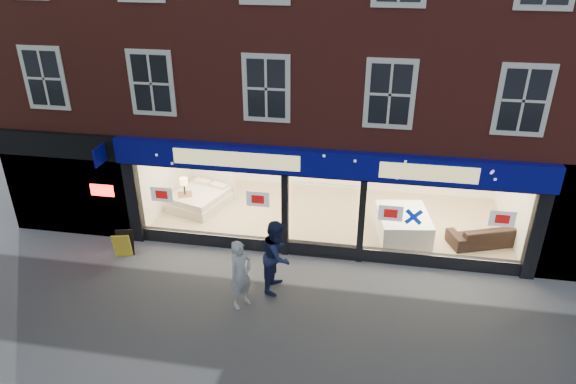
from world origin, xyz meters
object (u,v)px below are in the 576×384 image
(sofa, at_px, (484,234))
(a_board, at_px, (124,244))
(display_bed, at_px, (202,197))
(pedestrian_blue, at_px, (277,255))
(mattress_stack, at_px, (403,225))
(pedestrian_grey, at_px, (241,274))

(sofa, xyz_separation_m, a_board, (-10.12, -2.29, -0.02))
(display_bed, distance_m, pedestrian_blue, 5.10)
(mattress_stack, bearing_deg, pedestrian_grey, -135.67)
(a_board, relative_size, pedestrian_grey, 0.43)
(pedestrian_grey, height_order, pedestrian_blue, pedestrian_blue)
(sofa, bearing_deg, pedestrian_blue, 7.56)
(display_bed, relative_size, pedestrian_grey, 1.26)
(display_bed, distance_m, pedestrian_grey, 5.38)
(mattress_stack, xyz_separation_m, pedestrian_blue, (-3.23, -3.03, 0.51))
(a_board, xyz_separation_m, pedestrian_grey, (3.82, -1.52, 0.51))
(sofa, bearing_deg, display_bed, -26.25)
(display_bed, bearing_deg, a_board, -93.71)
(mattress_stack, distance_m, pedestrian_blue, 4.46)
(mattress_stack, bearing_deg, a_board, -163.23)
(pedestrian_grey, bearing_deg, mattress_stack, -11.84)
(a_board, xyz_separation_m, pedestrian_blue, (4.55, -0.68, 0.59))
(sofa, bearing_deg, a_board, -7.76)
(a_board, distance_m, pedestrian_blue, 4.64)
(pedestrian_blue, bearing_deg, sofa, -56.56)
(mattress_stack, xyz_separation_m, sofa, (2.34, -0.06, -0.06))
(pedestrian_grey, xyz_separation_m, pedestrian_blue, (0.73, 0.84, 0.07))
(display_bed, xyz_separation_m, a_board, (-1.26, -3.18, -0.01))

